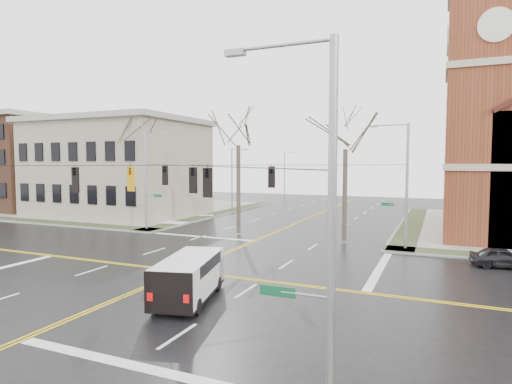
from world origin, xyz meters
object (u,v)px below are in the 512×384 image
at_px(tree_ne, 346,143).
at_px(signal_pole_nw, 147,178).
at_px(streetlight_north_b, 285,173).
at_px(signal_pole_se, 324,226).
at_px(parked_car_a, 502,258).
at_px(signal_pole_ne, 404,182).
at_px(streetlight_north_a, 233,177).
at_px(tree_nw_far, 138,138).
at_px(cargo_van, 191,274).
at_px(tree_nw_near, 238,139).

bearing_deg(tree_ne, signal_pole_nw, -175.79).
relative_size(signal_pole_nw, streetlight_north_b, 1.12).
bearing_deg(signal_pole_se, parked_car_a, 73.33).
xyz_separation_m(signal_pole_ne, streetlight_north_a, (-21.97, 16.50, -0.48)).
distance_m(signal_pole_se, tree_nw_far, 36.15).
bearing_deg(cargo_van, signal_pole_ne, 48.57).
height_order(signal_pole_nw, streetlight_north_a, signal_pole_nw).
height_order(streetlight_north_a, parked_car_a, streetlight_north_a).
height_order(tree_nw_far, tree_nw_near, tree_nw_far).
relative_size(tree_nw_far, tree_ne, 1.12).
distance_m(cargo_van, tree_nw_near, 19.34).
height_order(cargo_van, tree_nw_far, tree_nw_far).
relative_size(signal_pole_nw, streetlight_north_a, 1.12).
relative_size(cargo_van, tree_ne, 0.52).
distance_m(parked_car_a, tree_nw_near, 21.76).
bearing_deg(signal_pole_ne, signal_pole_nw, 180.00).
distance_m(signal_pole_ne, tree_nw_far, 25.91).
distance_m(tree_nw_far, tree_nw_near, 11.68).
height_order(signal_pole_nw, tree_ne, tree_ne).
distance_m(signal_pole_nw, tree_nw_near, 9.49).
distance_m(signal_pole_ne, signal_pole_nw, 22.64).
xyz_separation_m(signal_pole_se, tree_nw_near, (-13.89, 24.33, 3.42)).
xyz_separation_m(tree_nw_far, tree_ne, (20.98, -0.98, -0.96)).
bearing_deg(signal_pole_ne, streetlight_north_b, 121.05).
relative_size(signal_pole_ne, streetlight_north_a, 1.12).
height_order(signal_pole_ne, streetlight_north_b, signal_pole_ne).
distance_m(streetlight_north_b, tree_nw_far, 34.65).
xyz_separation_m(streetlight_north_b, cargo_van, (13.82, -52.19, -3.28)).
bearing_deg(signal_pole_nw, tree_ne, 4.21).
relative_size(signal_pole_ne, tree_nw_far, 0.74).
relative_size(signal_pole_nw, tree_ne, 0.83).
xyz_separation_m(streetlight_north_b, tree_nw_near, (8.09, -35.17, 3.90)).
relative_size(cargo_van, tree_nw_far, 0.46).
xyz_separation_m(streetlight_north_a, streetlight_north_b, (0.00, 20.00, 0.00)).
bearing_deg(signal_pole_nw, tree_nw_near, 8.64).
bearing_deg(signal_pole_nw, tree_nw_far, 141.19).
bearing_deg(parked_car_a, tree_nw_far, 73.54).
relative_size(streetlight_north_a, tree_nw_near, 0.69).
bearing_deg(parked_car_a, streetlight_north_b, 28.48).
distance_m(signal_pole_ne, signal_pole_se, 23.00).
height_order(signal_pole_se, cargo_van, signal_pole_se).
height_order(signal_pole_se, parked_car_a, signal_pole_se).
bearing_deg(streetlight_north_b, signal_pole_se, -69.73).
bearing_deg(tree_nw_far, signal_pole_nw, -38.81).
bearing_deg(signal_pole_ne, cargo_van, -117.48).
bearing_deg(parked_car_a, streetlight_north_a, 48.23).
height_order(signal_pole_ne, tree_ne, tree_ne).
relative_size(signal_pole_se, streetlight_north_a, 1.12).
distance_m(tree_nw_far, tree_ne, 21.02).
relative_size(signal_pole_nw, tree_nw_far, 0.74).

